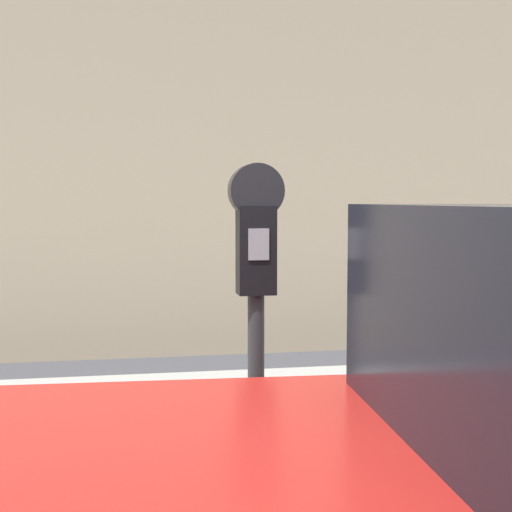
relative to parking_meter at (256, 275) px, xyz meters
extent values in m
cube|color=#ADAAA3|center=(-0.51, 1.04, -1.06)|extent=(24.00, 2.80, 0.13)
cube|color=tan|center=(-0.51, 3.75, 1.48)|extent=(24.00, 0.30, 5.21)
cylinder|color=#2D2D30|center=(0.00, 0.00, -0.54)|extent=(0.07, 0.07, 0.92)
cube|color=black|center=(0.00, 0.00, 0.11)|extent=(0.16, 0.12, 0.37)
cube|color=gray|center=(0.00, -0.06, 0.13)|extent=(0.09, 0.01, 0.13)
cylinder|color=black|center=(0.00, 0.00, 0.35)|extent=(0.23, 0.09, 0.23)
camera|label=1|loc=(-0.52, -2.92, 0.31)|focal=50.00mm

